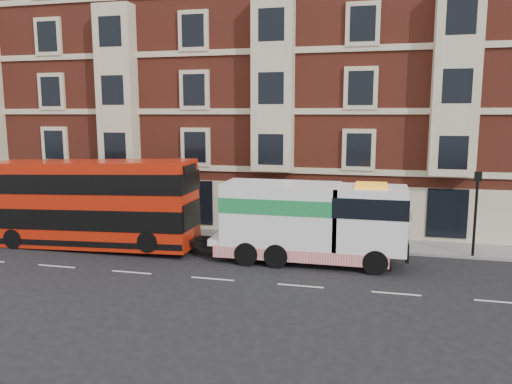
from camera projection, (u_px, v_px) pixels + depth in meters
ground at (212, 279)px, 22.47m from camera, size 120.00×120.00×0.00m
sidewalk at (252, 237)px, 29.67m from camera, size 90.00×3.00×0.15m
victorian_terrace at (285, 75)px, 35.19m from camera, size 45.00×12.00×20.40m
lamp_post_west at (148, 194)px, 29.39m from camera, size 0.35×0.15×4.35m
lamp_post_east at (476, 207)px, 25.24m from camera, size 0.35×0.15×4.35m
double_decker_bus at (89, 202)px, 27.39m from camera, size 11.90×2.73×4.82m
tow_truck at (308, 221)px, 24.68m from camera, size 9.53×2.82×3.97m
box_van at (10, 216)px, 29.99m from camera, size 5.11×2.51×2.56m
pedestrian at (50, 213)px, 32.11m from camera, size 0.78×0.77×1.82m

